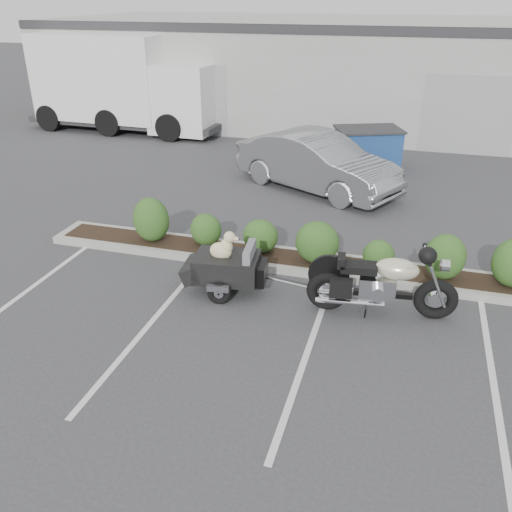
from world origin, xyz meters
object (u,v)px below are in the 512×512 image
(pet_trailer, at_px, (226,266))
(delivery_truck, at_px, (126,85))
(dumpster, at_px, (367,149))
(sedan, at_px, (317,162))
(motorcycle, at_px, (382,284))

(pet_trailer, height_order, delivery_truck, delivery_truck)
(pet_trailer, height_order, dumpster, dumpster)
(sedan, height_order, delivery_truck, delivery_truck)
(pet_trailer, distance_m, dumpster, 8.66)
(motorcycle, distance_m, delivery_truck, 15.70)
(sedan, height_order, dumpster, sedan)
(motorcycle, distance_m, sedan, 6.55)
(dumpster, height_order, delivery_truck, delivery_truck)
(dumpster, distance_m, delivery_truck, 10.14)
(motorcycle, relative_size, pet_trailer, 1.24)
(dumpster, relative_size, delivery_truck, 0.29)
(sedan, xyz_separation_m, dumpster, (1.14, 2.38, -0.13))
(pet_trailer, relative_size, dumpster, 0.89)
(pet_trailer, xyz_separation_m, dumpster, (1.66, 8.50, 0.13))
(motorcycle, distance_m, pet_trailer, 2.79)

